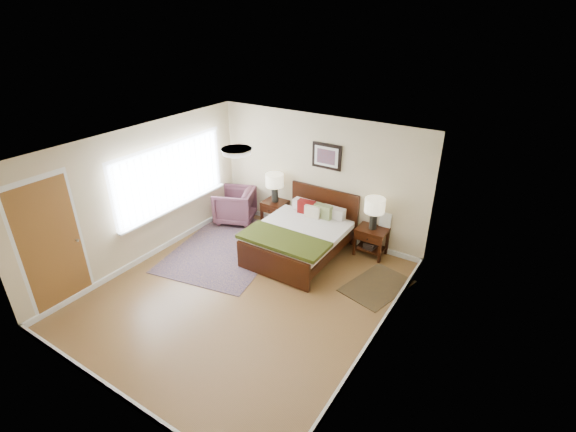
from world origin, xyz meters
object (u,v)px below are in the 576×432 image
object	(u,v)px
rug_persian	(228,248)
armchair	(235,205)
nightstand_right	(371,239)
lamp_left	(275,182)
bed	(301,232)
nightstand_left	(274,207)
lamp_right	(375,208)

from	to	relation	value
rug_persian	armchair	bearing A→B (deg)	111.04
nightstand_right	lamp_left	xyz separation A→B (m)	(-2.21, 0.01, 0.67)
bed	nightstand_right	distance (m)	1.34
nightstand_right	armchair	bearing A→B (deg)	-175.26
nightstand_left	armchair	xyz separation A→B (m)	(-0.89, -0.25, -0.09)
bed	rug_persian	distance (m)	1.53
lamp_left	armchair	bearing A→B (deg)	-163.07
lamp_right	rug_persian	xyz separation A→B (m)	(-2.47, -1.29, -0.99)
lamp_right	armchair	world-z (taller)	lamp_right
armchair	lamp_left	bearing A→B (deg)	84.32
lamp_right	rug_persian	world-z (taller)	lamp_right
nightstand_left	armchair	distance (m)	0.93
rug_persian	nightstand_right	bearing A→B (deg)	16.61
lamp_left	nightstand_left	bearing A→B (deg)	-90.00
lamp_right	bed	bearing A→B (deg)	-147.36
nightstand_left	nightstand_right	size ratio (longest dim) A/B	1.03
lamp_left	lamp_right	bearing A→B (deg)	0.00
rug_persian	lamp_left	bearing A→B (deg)	67.92
bed	nightstand_right	bearing A→B (deg)	32.16
bed	rug_persian	world-z (taller)	bed
rug_persian	nightstand_left	bearing A→B (deg)	67.73
nightstand_right	nightstand_left	bearing A→B (deg)	-179.81
lamp_left	armchair	xyz separation A→B (m)	(-0.89, -0.27, -0.65)
nightstand_left	rug_persian	size ratio (longest dim) A/B	0.22
lamp_right	armchair	xyz separation A→B (m)	(-3.09, -0.27, -0.62)
rug_persian	lamp_right	bearing A→B (deg)	16.86
lamp_left	rug_persian	distance (m)	1.66
nightstand_left	rug_persian	xyz separation A→B (m)	(-0.26, -1.26, -0.45)
nightstand_left	armchair	world-z (taller)	armchair
nightstand_right	rug_persian	distance (m)	2.80
nightstand_left	rug_persian	distance (m)	1.37
bed	nightstand_left	distance (m)	1.29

